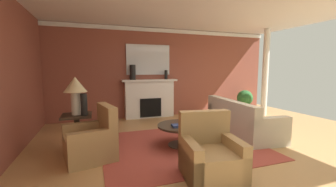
% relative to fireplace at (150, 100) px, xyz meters
% --- Properties ---
extents(ground_plane, '(9.49, 9.49, 0.00)m').
position_rel_fireplace_xyz_m(ground_plane, '(0.55, -2.96, -0.59)').
color(ground_plane, tan).
extents(wall_fireplace, '(7.90, 0.12, 2.93)m').
position_rel_fireplace_xyz_m(wall_fireplace, '(0.55, 0.21, 0.87)').
color(wall_fireplace, brown).
rests_on(wall_fireplace, ground_plane).
extents(ceiling_panel, '(7.90, 6.81, 0.06)m').
position_rel_fireplace_xyz_m(ceiling_panel, '(0.55, -2.66, 2.37)').
color(ceiling_panel, white).
extents(crown_moulding, '(7.90, 0.08, 0.12)m').
position_rel_fireplace_xyz_m(crown_moulding, '(0.55, 0.13, 2.26)').
color(crown_moulding, white).
extents(area_rug, '(3.20, 2.68, 0.01)m').
position_rel_fireplace_xyz_m(area_rug, '(-0.04, -2.79, -0.59)').
color(area_rug, '#993D33').
rests_on(area_rug, ground_plane).
extents(fireplace, '(1.80, 0.35, 1.26)m').
position_rel_fireplace_xyz_m(fireplace, '(0.00, 0.00, 0.00)').
color(fireplace, white).
rests_on(fireplace, ground_plane).
extents(mantel_mirror, '(1.44, 0.04, 0.97)m').
position_rel_fireplace_xyz_m(mantel_mirror, '(0.00, 0.12, 1.30)').
color(mantel_mirror, silver).
extents(sofa, '(1.08, 2.17, 0.85)m').
position_rel_fireplace_xyz_m(sofa, '(1.68, -2.50, -0.30)').
color(sofa, '#BCB299').
rests_on(sofa, ground_plane).
extents(armchair_near_window, '(0.95, 0.95, 0.95)m').
position_rel_fireplace_xyz_m(armchair_near_window, '(-1.79, -2.86, -0.29)').
color(armchair_near_window, '#9E7A4C').
rests_on(armchair_near_window, ground_plane).
extents(armchair_facing_fireplace, '(0.90, 0.90, 0.95)m').
position_rel_fireplace_xyz_m(armchair_facing_fireplace, '(-0.15, -4.14, -0.29)').
color(armchair_facing_fireplace, '#9E7A4C').
rests_on(armchair_facing_fireplace, ground_plane).
extents(coffee_table, '(1.00, 1.00, 0.45)m').
position_rel_fireplace_xyz_m(coffee_table, '(-0.04, -2.79, -0.26)').
color(coffee_table, '#2D2319').
rests_on(coffee_table, ground_plane).
extents(side_table, '(0.56, 0.56, 0.70)m').
position_rel_fireplace_xyz_m(side_table, '(-2.07, -2.25, -0.19)').
color(side_table, '#2D2319').
rests_on(side_table, ground_plane).
extents(table_lamp, '(0.44, 0.44, 0.75)m').
position_rel_fireplace_xyz_m(table_lamp, '(-2.07, -2.25, 0.63)').
color(table_lamp, beige).
rests_on(table_lamp, side_table).
extents(vase_mantel_right, '(0.10, 0.10, 0.30)m').
position_rel_fireplace_xyz_m(vase_mantel_right, '(0.55, -0.05, 0.81)').
color(vase_mantel_right, black).
rests_on(vase_mantel_right, fireplace).
extents(vase_mantel_left, '(0.19, 0.19, 0.47)m').
position_rel_fireplace_xyz_m(vase_mantel_left, '(-0.55, -0.05, 0.90)').
color(vase_mantel_left, black).
rests_on(vase_mantel_left, fireplace).
extents(vase_on_side_table, '(0.13, 0.13, 0.43)m').
position_rel_fireplace_xyz_m(vase_on_side_table, '(-1.92, -2.37, 0.32)').
color(vase_on_side_table, black).
rests_on(vase_on_side_table, side_table).
extents(book_red_cover, '(0.20, 0.21, 0.05)m').
position_rel_fireplace_xyz_m(book_red_cover, '(-0.20, -2.91, -0.12)').
color(book_red_cover, navy).
rests_on(book_red_cover, coffee_table).
extents(book_art_folio, '(0.20, 0.20, 0.06)m').
position_rel_fireplace_xyz_m(book_art_folio, '(0.10, -2.94, -0.07)').
color(book_art_folio, tan).
rests_on(book_art_folio, coffee_table).
extents(potted_plant, '(0.56, 0.56, 0.83)m').
position_rel_fireplace_xyz_m(potted_plant, '(3.45, -0.42, -0.10)').
color(potted_plant, '#A8754C').
rests_on(potted_plant, ground_plane).
extents(column_white, '(0.20, 0.20, 2.93)m').
position_rel_fireplace_xyz_m(column_white, '(3.82, -0.95, 0.87)').
color(column_white, white).
rests_on(column_white, ground_plane).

